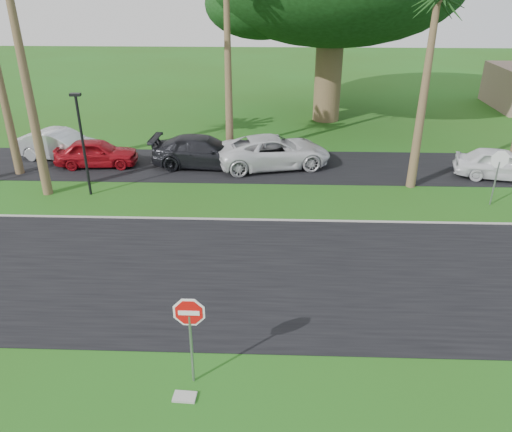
{
  "coord_description": "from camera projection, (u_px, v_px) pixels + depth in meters",
  "views": [
    {
      "loc": [
        2.4,
        -12.36,
        9.18
      ],
      "look_at": [
        1.85,
        2.78,
        1.8
      ],
      "focal_mm": 35.0,
      "sensor_mm": 36.0,
      "label": 1
    }
  ],
  "objects": [
    {
      "name": "streetlight_right",
      "position": [
        82.0,
        139.0,
        21.87
      ],
      "size": [
        0.45,
        0.25,
        4.64
      ],
      "color": "black",
      "rests_on": "ground"
    },
    {
      "name": "car_silver",
      "position": [
        62.0,
        146.0,
        26.97
      ],
      "size": [
        5.1,
        2.85,
        1.59
      ],
      "primitive_type": "imported",
      "rotation": [
        0.0,
        0.0,
        1.32
      ],
      "color": "silver",
      "rests_on": "ground"
    },
    {
      "name": "car_dark",
      "position": [
        204.0,
        152.0,
        26.04
      ],
      "size": [
        5.54,
        2.46,
        1.58
      ],
      "primitive_type": "imported",
      "rotation": [
        0.0,
        0.0,
        1.53
      ],
      "color": "black",
      "rests_on": "ground"
    },
    {
      "name": "utility_slab",
      "position": [
        185.0,
        397.0,
        11.97
      ],
      "size": [
        0.57,
        0.38,
        0.06
      ],
      "primitive_type": "cube",
      "rotation": [
        0.0,
        0.0,
        -0.06
      ],
      "color": "#9F9E97",
      "rests_on": "ground"
    },
    {
      "name": "stop_sign_near",
      "position": [
        190.0,
        324.0,
        11.72
      ],
      "size": [
        1.05,
        0.07,
        2.62
      ],
      "color": "gray",
      "rests_on": "ground"
    },
    {
      "name": "stop_sign_far",
      "position": [
        498.0,
        167.0,
        21.22
      ],
      "size": [
        1.05,
        0.07,
        2.62
      ],
      "rotation": [
        0.0,
        0.0,
        3.14
      ],
      "color": "gray",
      "rests_on": "ground"
    },
    {
      "name": "ground",
      "position": [
        192.0,
        308.0,
        15.21
      ],
      "size": [
        120.0,
        120.0,
        0.0
      ],
      "primitive_type": "plane",
      "color": "#254B12",
      "rests_on": "ground"
    },
    {
      "name": "road",
      "position": [
        201.0,
        272.0,
        17.0
      ],
      "size": [
        120.0,
        8.0,
        0.02
      ],
      "primitive_type": "cube",
      "color": "black",
      "rests_on": "ground"
    },
    {
      "name": "car_minivan",
      "position": [
        274.0,
        152.0,
        25.96
      ],
      "size": [
        6.36,
        4.0,
        1.64
      ],
      "primitive_type": "imported",
      "rotation": [
        0.0,
        0.0,
        1.8
      ],
      "color": "silver",
      "rests_on": "ground"
    },
    {
      "name": "car_pickup",
      "position": [
        501.0,
        164.0,
        24.51
      ],
      "size": [
        4.63,
        2.63,
        1.48
      ],
      "primitive_type": "imported",
      "rotation": [
        0.0,
        0.0,
        1.36
      ],
      "color": "white",
      "rests_on": "ground"
    },
    {
      "name": "car_red",
      "position": [
        97.0,
        153.0,
        26.1
      ],
      "size": [
        4.33,
        2.0,
        1.44
      ],
      "primitive_type": "imported",
      "rotation": [
        0.0,
        0.0,
        1.64
      ],
      "color": "maroon",
      "rests_on": "ground"
    },
    {
      "name": "parking_strip",
      "position": [
        228.0,
        166.0,
        26.43
      ],
      "size": [
        120.0,
        5.0,
        0.02
      ],
      "primitive_type": "cube",
      "color": "black",
      "rests_on": "ground"
    },
    {
      "name": "curb",
      "position": [
        214.0,
        219.0,
        20.63
      ],
      "size": [
        120.0,
        0.12,
        0.06
      ],
      "primitive_type": "cube",
      "color": "gray",
      "rests_on": "ground"
    },
    {
      "name": "palm_right_near",
      "position": [
        438.0,
        0.0,
        20.31
      ],
      "size": [
        5.0,
        5.0,
        9.5
      ],
      "color": "brown",
      "rests_on": "ground"
    }
  ]
}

